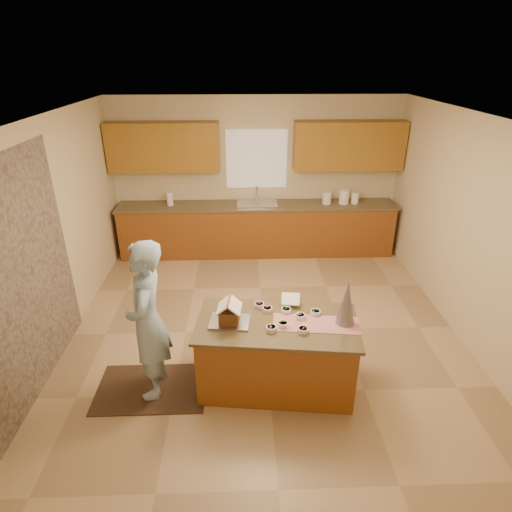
% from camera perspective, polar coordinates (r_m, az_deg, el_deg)
% --- Properties ---
extents(floor, '(5.50, 5.50, 0.00)m').
position_cam_1_polar(floor, '(5.71, 1.09, -9.94)').
color(floor, tan).
rests_on(floor, ground).
extents(ceiling, '(5.50, 5.50, 0.00)m').
position_cam_1_polar(ceiling, '(4.69, 1.38, 17.98)').
color(ceiling, silver).
rests_on(ceiling, floor).
extents(wall_back, '(5.50, 5.50, 0.00)m').
position_cam_1_polar(wall_back, '(7.65, 0.06, 10.68)').
color(wall_back, beige).
rests_on(wall_back, floor).
extents(wall_front, '(5.50, 5.50, 0.00)m').
position_cam_1_polar(wall_front, '(2.75, 4.60, -20.40)').
color(wall_front, beige).
rests_on(wall_front, floor).
extents(wall_left, '(5.50, 5.50, 0.00)m').
position_cam_1_polar(wall_left, '(5.51, -25.73, 1.99)').
color(wall_left, beige).
rests_on(wall_left, floor).
extents(wall_right, '(5.50, 5.50, 0.00)m').
position_cam_1_polar(wall_right, '(5.76, 26.95, 2.69)').
color(wall_right, beige).
rests_on(wall_right, floor).
extents(stone_accent, '(0.00, 2.50, 2.50)m').
position_cam_1_polar(stone_accent, '(4.89, -28.66, -2.86)').
color(stone_accent, gray).
rests_on(stone_accent, wall_left).
extents(window_curtain, '(1.05, 0.03, 1.00)m').
position_cam_1_polar(window_curtain, '(7.55, 0.07, 12.82)').
color(window_curtain, white).
rests_on(window_curtain, wall_back).
extents(back_counter_base, '(4.80, 0.60, 0.88)m').
position_cam_1_polar(back_counter_base, '(7.66, 0.14, 3.51)').
color(back_counter_base, brown).
rests_on(back_counter_base, floor).
extents(back_counter_top, '(4.85, 0.63, 0.04)m').
position_cam_1_polar(back_counter_top, '(7.50, 0.14, 6.77)').
color(back_counter_top, brown).
rests_on(back_counter_top, back_counter_base).
extents(upper_cabinet_left, '(1.85, 0.35, 0.80)m').
position_cam_1_polar(upper_cabinet_left, '(7.46, -12.24, 14.06)').
color(upper_cabinet_left, '#9B6921').
rests_on(upper_cabinet_left, wall_back).
extents(upper_cabinet_right, '(1.85, 0.35, 0.80)m').
position_cam_1_polar(upper_cabinet_right, '(7.57, 12.30, 14.23)').
color(upper_cabinet_right, '#9B6921').
rests_on(upper_cabinet_right, wall_back).
extents(sink, '(0.70, 0.45, 0.12)m').
position_cam_1_polar(sink, '(7.50, 0.14, 6.69)').
color(sink, silver).
rests_on(sink, back_counter_top).
extents(faucet, '(0.03, 0.03, 0.28)m').
position_cam_1_polar(faucet, '(7.62, 0.09, 8.34)').
color(faucet, silver).
rests_on(faucet, back_counter_top).
extents(island_base, '(1.67, 0.97, 0.78)m').
position_cam_1_polar(island_base, '(4.69, 2.74, -13.12)').
color(island_base, brown).
rests_on(island_base, floor).
extents(island_top, '(1.75, 1.05, 0.04)m').
position_cam_1_polar(island_top, '(4.45, 2.84, -9.03)').
color(island_top, brown).
rests_on(island_top, island_base).
extents(table_runner, '(0.92, 0.42, 0.01)m').
position_cam_1_polar(table_runner, '(4.45, 8.05, -8.97)').
color(table_runner, '#A60B26').
rests_on(table_runner, island_top).
extents(baking_tray, '(0.44, 0.35, 0.02)m').
position_cam_1_polar(baking_tray, '(4.43, -3.54, -8.76)').
color(baking_tray, silver).
rests_on(baking_tray, island_top).
extents(cookbook, '(0.21, 0.17, 0.08)m').
position_cam_1_polar(cookbook, '(4.68, 4.65, -5.77)').
color(cookbook, white).
rests_on(cookbook, island_top).
extents(tinsel_tree, '(0.22, 0.22, 0.49)m').
position_cam_1_polar(tinsel_tree, '(4.39, 12.04, -6.12)').
color(tinsel_tree, '#9E9DA8').
rests_on(tinsel_tree, island_top).
extents(rug, '(1.18, 0.77, 0.01)m').
position_cam_1_polar(rug, '(5.01, -13.75, -16.79)').
color(rug, black).
rests_on(rug, floor).
extents(boy, '(0.44, 0.65, 1.74)m').
position_cam_1_polar(boy, '(4.46, -14.28, -8.45)').
color(boy, '#91B1CE').
rests_on(boy, rug).
extents(canister_a, '(0.15, 0.15, 0.21)m').
position_cam_1_polar(canister_a, '(7.60, 9.46, 7.68)').
color(canister_a, white).
rests_on(canister_a, back_counter_top).
extents(canister_b, '(0.17, 0.17, 0.25)m').
position_cam_1_polar(canister_b, '(7.66, 11.70, 7.79)').
color(canister_b, white).
rests_on(canister_b, back_counter_top).
extents(canister_c, '(0.14, 0.14, 0.19)m').
position_cam_1_polar(canister_c, '(7.72, 13.10, 7.56)').
color(canister_c, white).
rests_on(canister_c, back_counter_top).
extents(paper_towel, '(0.11, 0.11, 0.23)m').
position_cam_1_polar(paper_towel, '(7.55, -11.44, 7.47)').
color(paper_towel, white).
rests_on(paper_towel, back_counter_top).
extents(gingerbread_house, '(0.27, 0.27, 0.25)m').
position_cam_1_polar(gingerbread_house, '(4.37, -3.58, -7.63)').
color(gingerbread_house, brown).
rests_on(gingerbread_house, baking_tray).
extents(candy_bowls, '(0.69, 0.58, 0.05)m').
position_cam_1_polar(candy_bowls, '(4.48, 3.97, -8.12)').
color(candy_bowls, '#7C3194').
rests_on(candy_bowls, island_top).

